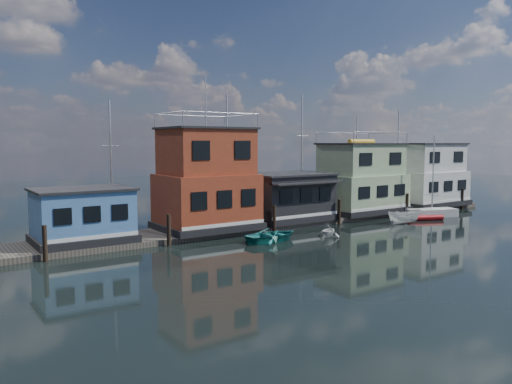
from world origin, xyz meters
TOP-DOWN VIEW (x-y plane):
  - ground at (0.00, 0.00)m, footprint 160.00×160.00m
  - dock at (0.00, 12.00)m, footprint 48.00×5.00m
  - houseboat_blue at (-18.00, 12.00)m, footprint 6.40×4.90m
  - houseboat_red at (-8.50, 12.00)m, footprint 7.40×5.90m
  - houseboat_dark at (-0.50, 11.98)m, footprint 7.40×6.10m
  - houseboat_green at (8.50, 12.00)m, footprint 8.40×5.90m
  - houseboat_white at (18.50, 12.00)m, footprint 8.40×5.90m
  - pilings at (-0.33, 9.20)m, footprint 42.28×0.28m
  - background_masts at (4.76, 18.00)m, footprint 36.40×0.16m
  - motorboat at (7.98, 6.23)m, footprint 3.52×2.12m
  - dinghy_teal at (-6.12, 6.54)m, footprint 4.31×3.16m
  - dinghy_white at (-1.65, 5.51)m, footprint 2.46×2.31m
  - red_kayak at (11.17, 6.42)m, footprint 3.33×1.80m
  - day_sailer at (13.62, 7.57)m, footprint 5.17×3.02m

SIDE VIEW (x-z plane):
  - ground at x=0.00m, z-range 0.00..0.00m
  - dock at x=0.00m, z-range 0.00..0.40m
  - red_kayak at x=11.17m, z-range 0.00..0.50m
  - dinghy_teal at x=-6.12m, z-range 0.00..0.87m
  - day_sailer at x=13.62m, z-range -3.43..4.32m
  - dinghy_white at x=-1.65m, z-range 0.00..1.03m
  - motorboat at x=7.98m, z-range 0.00..1.28m
  - pilings at x=-0.33m, z-range 0.00..2.20m
  - houseboat_blue at x=-18.00m, z-range 0.38..4.04m
  - houseboat_dark at x=-0.50m, z-range 0.39..4.45m
  - houseboat_white at x=18.50m, z-range 0.21..6.87m
  - houseboat_green at x=8.50m, z-range 0.03..7.06m
  - houseboat_red at x=-8.50m, z-range -1.83..10.03m
  - background_masts at x=4.76m, z-range -0.45..11.55m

